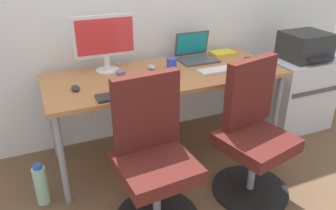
{
  "coord_description": "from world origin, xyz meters",
  "views": [
    {
      "loc": [
        -0.93,
        -2.24,
        1.61
      ],
      "look_at": [
        0.0,
        -0.05,
        0.46
      ],
      "focal_mm": 35.78,
      "sensor_mm": 36.0,
      "label": 1
    }
  ],
  "objects_px": {
    "office_chair_right": "(252,136)",
    "printer": "(305,46)",
    "office_chair_left": "(153,160)",
    "open_laptop": "(195,53)",
    "desktop_monitor": "(105,40)",
    "coffee_mug": "(172,64)",
    "water_bottle_on_floor": "(41,185)",
    "side_cabinet": "(296,93)"
  },
  "relations": [
    {
      "from": "coffee_mug",
      "to": "office_chair_right",
      "type": "bearing_deg",
      "value": -67.48
    },
    {
      "from": "open_laptop",
      "to": "desktop_monitor",
      "type": "bearing_deg",
      "value": 179.04
    },
    {
      "from": "side_cabinet",
      "to": "desktop_monitor",
      "type": "bearing_deg",
      "value": 171.27
    },
    {
      "from": "coffee_mug",
      "to": "desktop_monitor",
      "type": "bearing_deg",
      "value": 160.9
    },
    {
      "from": "office_chair_right",
      "to": "water_bottle_on_floor",
      "type": "bearing_deg",
      "value": 163.77
    },
    {
      "from": "office_chair_left",
      "to": "printer",
      "type": "height_order",
      "value": "office_chair_left"
    },
    {
      "from": "office_chair_left",
      "to": "open_laptop",
      "type": "height_order",
      "value": "same"
    },
    {
      "from": "office_chair_left",
      "to": "desktop_monitor",
      "type": "relative_size",
      "value": 1.96
    },
    {
      "from": "side_cabinet",
      "to": "open_laptop",
      "type": "distance_m",
      "value": 1.09
    },
    {
      "from": "printer",
      "to": "open_laptop",
      "type": "xyz_separation_m",
      "value": [
        -0.96,
        0.25,
        -0.02
      ]
    },
    {
      "from": "coffee_mug",
      "to": "open_laptop",
      "type": "bearing_deg",
      "value": 27.79
    },
    {
      "from": "office_chair_right",
      "to": "printer",
      "type": "distance_m",
      "value": 1.19
    },
    {
      "from": "printer",
      "to": "water_bottle_on_floor",
      "type": "distance_m",
      "value": 2.44
    },
    {
      "from": "side_cabinet",
      "to": "open_laptop",
      "type": "xyz_separation_m",
      "value": [
        -0.96,
        0.25,
        0.43
      ]
    },
    {
      "from": "printer",
      "to": "office_chair_right",
      "type": "bearing_deg",
      "value": -147.48
    },
    {
      "from": "office_chair_right",
      "to": "printer",
      "type": "relative_size",
      "value": 2.35
    },
    {
      "from": "office_chair_left",
      "to": "coffee_mug",
      "type": "relative_size",
      "value": 10.22
    },
    {
      "from": "open_laptop",
      "to": "printer",
      "type": "bearing_deg",
      "value": -14.74
    },
    {
      "from": "printer",
      "to": "coffee_mug",
      "type": "height_order",
      "value": "printer"
    },
    {
      "from": "office_chair_left",
      "to": "desktop_monitor",
      "type": "xyz_separation_m",
      "value": [
        -0.04,
        0.88,
        0.54
      ]
    },
    {
      "from": "office_chair_right",
      "to": "desktop_monitor",
      "type": "bearing_deg",
      "value": 131.32
    },
    {
      "from": "printer",
      "to": "water_bottle_on_floor",
      "type": "bearing_deg",
      "value": -174.99
    },
    {
      "from": "desktop_monitor",
      "to": "coffee_mug",
      "type": "xyz_separation_m",
      "value": [
        0.48,
        -0.16,
        -0.2
      ]
    },
    {
      "from": "side_cabinet",
      "to": "office_chair_right",
      "type": "bearing_deg",
      "value": -147.44
    },
    {
      "from": "side_cabinet",
      "to": "open_laptop",
      "type": "bearing_deg",
      "value": 165.32
    },
    {
      "from": "desktop_monitor",
      "to": "open_laptop",
      "type": "distance_m",
      "value": 0.79
    },
    {
      "from": "desktop_monitor",
      "to": "open_laptop",
      "type": "height_order",
      "value": "desktop_monitor"
    },
    {
      "from": "printer",
      "to": "desktop_monitor",
      "type": "distance_m",
      "value": 1.76
    },
    {
      "from": "office_chair_right",
      "to": "side_cabinet",
      "type": "relative_size",
      "value": 1.39
    },
    {
      "from": "printer",
      "to": "open_laptop",
      "type": "bearing_deg",
      "value": 165.26
    },
    {
      "from": "office_chair_right",
      "to": "desktop_monitor",
      "type": "xyz_separation_m",
      "value": [
        -0.77,
        0.88,
        0.54
      ]
    },
    {
      "from": "water_bottle_on_floor",
      "to": "open_laptop",
      "type": "relative_size",
      "value": 1.0
    },
    {
      "from": "desktop_monitor",
      "to": "open_laptop",
      "type": "bearing_deg",
      "value": -0.96
    },
    {
      "from": "desktop_monitor",
      "to": "coffee_mug",
      "type": "distance_m",
      "value": 0.54
    },
    {
      "from": "office_chair_left",
      "to": "side_cabinet",
      "type": "bearing_deg",
      "value": 19.89
    },
    {
      "from": "desktop_monitor",
      "to": "open_laptop",
      "type": "relative_size",
      "value": 1.55
    },
    {
      "from": "desktop_monitor",
      "to": "coffee_mug",
      "type": "relative_size",
      "value": 5.22
    },
    {
      "from": "side_cabinet",
      "to": "water_bottle_on_floor",
      "type": "height_order",
      "value": "side_cabinet"
    },
    {
      "from": "side_cabinet",
      "to": "water_bottle_on_floor",
      "type": "relative_size",
      "value": 2.17
    },
    {
      "from": "water_bottle_on_floor",
      "to": "coffee_mug",
      "type": "relative_size",
      "value": 3.37
    },
    {
      "from": "printer",
      "to": "water_bottle_on_floor",
      "type": "relative_size",
      "value": 1.29
    },
    {
      "from": "printer",
      "to": "office_chair_left",
      "type": "bearing_deg",
      "value": -160.14
    }
  ]
}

